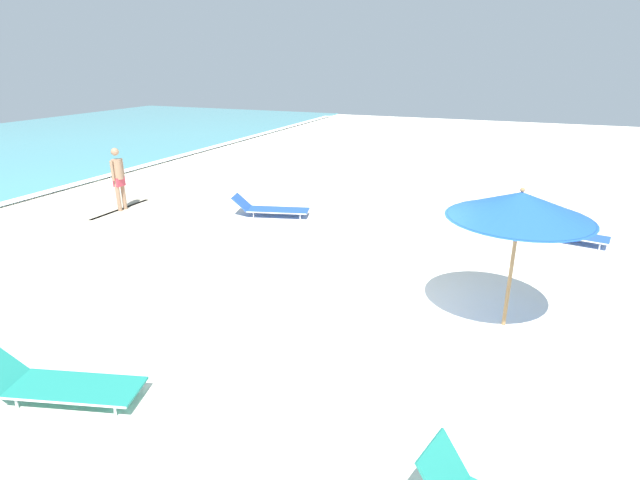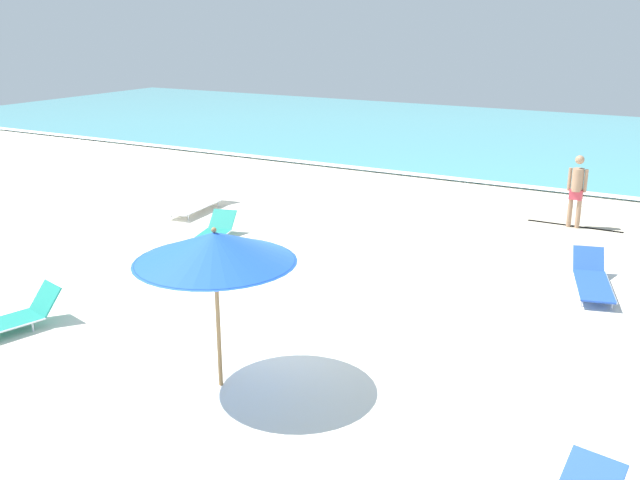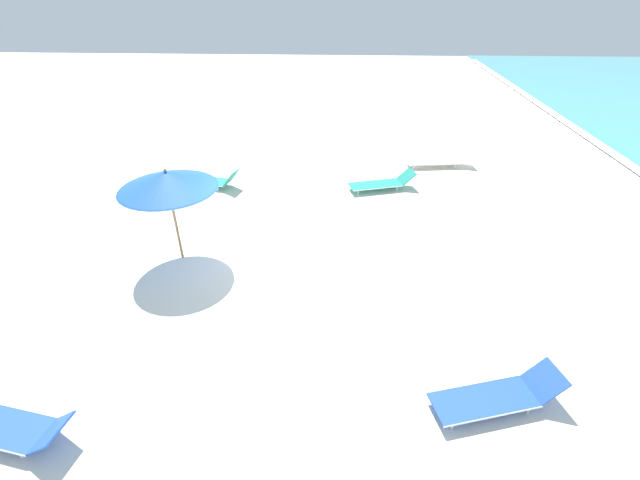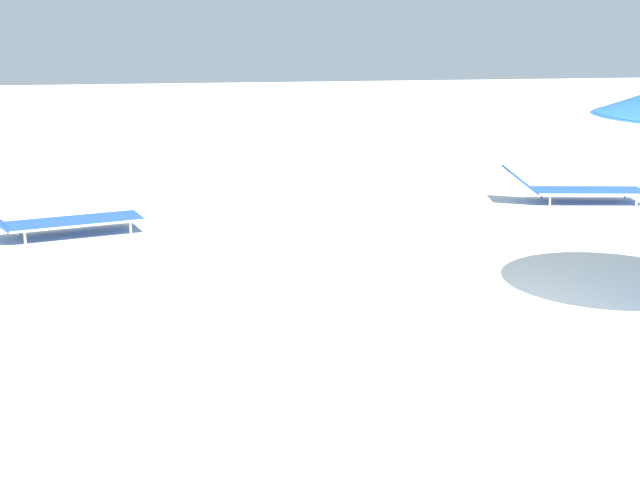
# 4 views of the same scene
# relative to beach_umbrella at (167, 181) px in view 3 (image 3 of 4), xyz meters

# --- Properties ---
(ground_plane) EXTENTS (60.00, 60.00, 0.16)m
(ground_plane) POSITION_rel_beach_umbrella_xyz_m (-0.41, 2.30, -2.08)
(ground_plane) COLOR silver
(beach_umbrella) EXTENTS (2.16, 2.16, 2.28)m
(beach_umbrella) POSITION_rel_beach_umbrella_xyz_m (0.00, 0.00, 0.00)
(beach_umbrella) COLOR #9E7547
(beach_umbrella) RESTS_ON ground_plane
(sun_lounger_under_umbrella) EXTENTS (1.12, 2.14, 0.56)m
(sun_lounger_under_umbrella) POSITION_rel_beach_umbrella_xyz_m (3.85, 6.28, -1.79)
(sun_lounger_under_umbrella) COLOR blue
(sun_lounger_under_umbrella) RESTS_ON ground_plane
(sun_lounger_beside_umbrella) EXTENTS (1.15, 2.31, 0.62)m
(sun_lounger_beside_umbrella) POSITION_rel_beach_umbrella_xyz_m (-4.10, -0.51, -1.78)
(sun_lounger_beside_umbrella) COLOR #1E8475
(sun_lounger_beside_umbrella) RESTS_ON ground_plane
(sun_lounger_near_water_left) EXTENTS (0.95, 2.12, 0.52)m
(sun_lounger_near_water_left) POSITION_rel_beach_umbrella_xyz_m (4.75, -0.98, -1.79)
(sun_lounger_near_water_left) COLOR blue
(sun_lounger_near_water_left) RESTS_ON ground_plane
(sun_lounger_near_water_right) EXTENTS (0.86, 2.36, 0.52)m
(sun_lounger_near_water_right) POSITION_rel_beach_umbrella_xyz_m (-6.12, 7.24, -1.79)
(sun_lounger_near_water_right) COLOR white
(sun_lounger_near_water_right) RESTS_ON ground_plane
(sun_lounger_mid_beach_solo) EXTENTS (1.15, 2.15, 0.54)m
(sun_lounger_mid_beach_solo) POSITION_rel_beach_umbrella_xyz_m (-4.11, 5.07, -1.79)
(sun_lounger_mid_beach_solo) COLOR #1E8475
(sun_lounger_mid_beach_solo) RESTS_ON ground_plane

